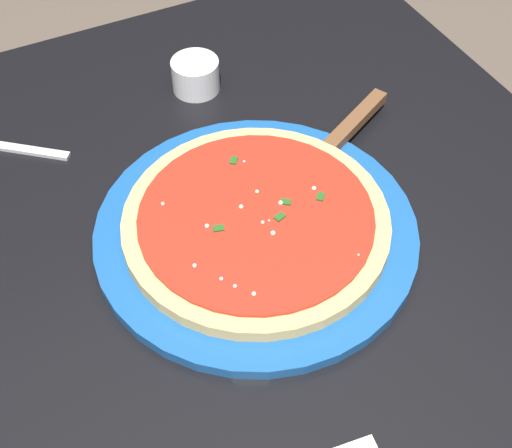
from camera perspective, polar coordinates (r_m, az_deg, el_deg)
name	(u,v)px	position (r m, az deg, el deg)	size (l,w,h in m)	color
restaurant_table	(278,286)	(0.94, 1.78, -5.00)	(0.89, 0.75, 0.73)	black
serving_plate	(256,232)	(0.79, 0.00, -0.61)	(0.36, 0.36, 0.01)	#195199
pizza	(256,222)	(0.77, 0.00, 0.19)	(0.29, 0.29, 0.02)	#DBB26B
pizza_server	(337,140)	(0.88, 6.58, 6.70)	(0.14, 0.22, 0.01)	silver
cup_small_sauce	(198,74)	(0.97, -4.70, 11.91)	(0.06, 0.06, 0.04)	silver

